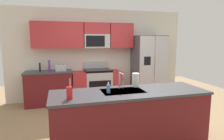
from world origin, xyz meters
The scene contains 13 objects.
ground_plane centered at (0.00, 0.00, 0.00)m, with size 9.00×9.00×0.00m, color #997A56.
kitchen_wall_unit centered at (-0.14, 2.08, 1.47)m, with size 5.20×0.43×2.60m.
back_counter centered at (-1.45, 1.80, 0.45)m, with size 1.23×0.63×0.90m.
range_oven centered at (-0.15, 1.80, 0.44)m, with size 1.36×0.61×1.10m.
refrigerator centered at (1.43, 1.73, 0.93)m, with size 0.90×0.76×1.85m.
island_counter centered at (-0.10, -0.72, 0.45)m, with size 2.51×0.84×0.90m.
toaster centered at (-1.13, 1.75, 0.99)m, with size 0.28×0.16×0.18m.
pepper_mill centered at (-1.66, 1.80, 1.02)m, with size 0.05×0.05×0.23m, color black.
bottle_purple centered at (-1.42, 1.84, 1.05)m, with size 0.06×0.06×0.29m, color purple.
sink_faucet centered at (-0.20, -0.52, 1.07)m, with size 0.09×0.21×0.28m.
drink_cup_red centered at (-1.06, -0.90, 0.99)m, with size 0.08×0.08×0.29m.
soap_dispenser centered at (-0.46, -0.73, 0.97)m, with size 0.06×0.06×0.17m.
paper_towel_roll centered at (0.11, -0.45, 1.02)m, with size 0.12×0.12×0.24m, color white.
Camera 1 is at (-1.20, -3.58, 1.70)m, focal length 31.37 mm.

